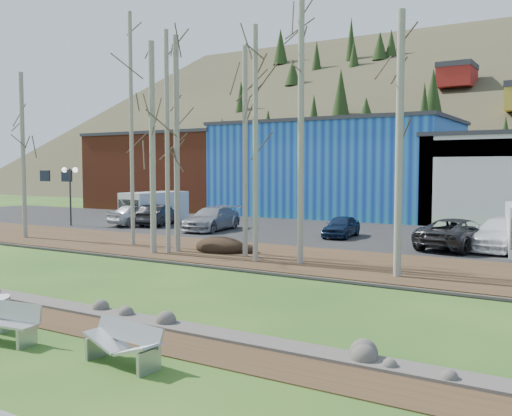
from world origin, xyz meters
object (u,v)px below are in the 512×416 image
Objects in this scene: litter_bin at (1,315)px; car_4 at (458,234)px; car_3 at (341,226)px; van_grey at (152,208)px; car_2 at (212,219)px; bench_damaged at (124,344)px; car_5 at (503,234)px; bench_intact at (4,322)px; car_0 at (139,214)px; car_1 at (158,215)px; street_lamp at (70,180)px.

car_4 is (7.02, 20.78, 0.50)m from litter_bin.
van_grey is (-15.44, 0.86, 0.51)m from car_3.
car_2 is 6.96m from van_grey.
car_4 is at bearing 88.66° from bench_damaged.
bench_intact is at bearing -98.40° from car_5.
car_0 is 1.01× the size of car_1.
bench_damaged is 28.90m from car_1.
car_4 is at bearing -8.91° from car_2.
car_3 is 0.68× the size of car_5.
car_4 is 22.52m from van_grey.
car_0 is 1.35m from car_1.
car_2 is at bearing 126.98° from bench_damaged.
bench_intact is at bearing -93.29° from car_3.
litter_bin is 23.31m from car_5.
bench_intact is 0.36× the size of car_5.
street_lamp reaches higher than bench_damaged.
van_grey is at bearing -68.10° from car_0.
car_0 is (-19.54, 21.51, 0.48)m from bench_damaged.
car_2 is 1.41× the size of car_3.
car_4 is at bearing 65.60° from bench_intact.
car_0 is 24.05m from car_5.
car_0 is at bearing -76.61° from van_grey.
car_0 is 0.83× the size of car_5.
van_grey is at bearing 171.45° from car_3.
car_3 is at bearing 83.71° from bench_intact.
car_3 reaches higher than bench_damaged.
car_2 is (-8.66, 21.34, 0.49)m from litter_bin.
bench_intact is 28.73m from van_grey.
bench_intact is at bearing 102.52° from car_1.
street_lamp is at bearing 16.13° from car_4.
car_4 is 1.04× the size of van_grey.
van_grey is (-0.33, 1.79, 0.36)m from car_0.
bench_damaged is at bearing -2.04° from litter_bin.
car_3 is 0.70× the size of van_grey.
car_1 is 0.82× the size of car_5.
car_4 reaches higher than bench_damaged.
car_3 is (-0.83, 22.81, 0.29)m from bench_intact.
car_1 is 1.21× the size of car_3.
car_3 reaches higher than litter_bin.
street_lamp is 26.28m from car_4.
street_lamp reaches higher than car_5.
car_3 is 8.98m from car_5.
bench_damaged is at bearing -35.35° from street_lamp.
car_0 reaches higher than car_1.
bench_damaged is at bearing -89.94° from car_5.
car_3 is (15.11, 0.93, -0.15)m from car_0.
litter_bin is 0.18× the size of car_1.
litter_bin is 27.79m from van_grey.
car_5 is at bearing -168.35° from car_0.
litter_bin is at bearing 141.15° from bench_intact.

